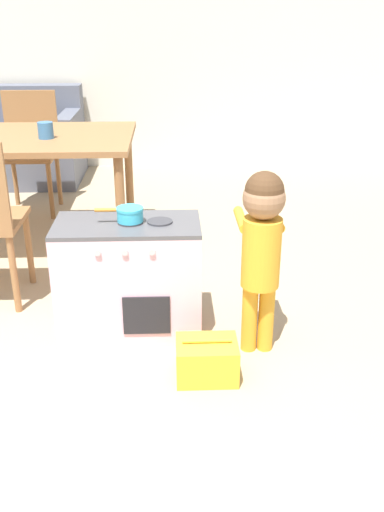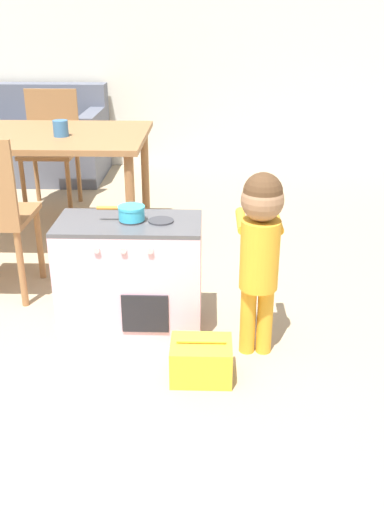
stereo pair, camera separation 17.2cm
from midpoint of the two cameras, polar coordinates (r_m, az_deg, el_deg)
ground_plane at (r=2.16m, az=-11.55°, el=-20.18°), size 16.00×16.00×0.00m
wall_back at (r=5.75m, az=-2.93°, el=21.80°), size 10.00×0.06×2.60m
play_kitchen at (r=2.76m, az=-4.35°, el=-2.04°), size 0.68×0.37×0.57m
toy_pot at (r=2.64m, az=-4.28°, el=4.40°), size 0.22×0.12×0.07m
child_figure at (r=2.48m, az=8.84°, el=1.75°), size 0.20×0.34×0.86m
toy_basket at (r=2.49m, az=2.94°, el=-10.40°), size 0.26×0.20×0.19m
dining_table at (r=3.81m, az=-12.73°, el=10.61°), size 1.24×0.92×0.74m
dining_chair_far at (r=4.64m, az=-12.87°, el=10.73°), size 0.41×0.41×0.90m
couch at (r=5.65m, az=-15.08°, el=10.80°), size 1.41×0.83×0.82m
cup_on_table at (r=3.67m, az=-11.67°, el=12.38°), size 0.09×0.09×0.10m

